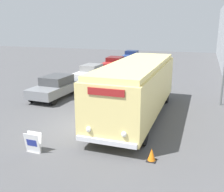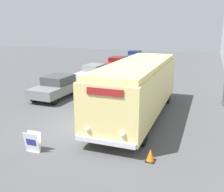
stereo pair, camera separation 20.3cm
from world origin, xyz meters
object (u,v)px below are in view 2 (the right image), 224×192
parked_car_distant (135,56)px  vintage_bus (137,87)px  parked_car_near (58,86)px  parked_car_mid (93,73)px  traffic_cone (150,155)px  sign_board (33,142)px  parked_car_far (117,63)px

parked_car_distant → vintage_bus: bearing=-79.3°
vintage_bus → parked_car_near: bearing=161.8°
parked_car_mid → traffic_cone: size_ratio=8.28×
sign_board → parked_car_mid: 13.70m
sign_board → parked_car_mid: size_ratio=0.20×
parked_car_near → parked_car_far: 12.51m
vintage_bus → traffic_cone: size_ratio=18.75×
sign_board → parked_car_distant: bearing=97.3°
parked_car_far → parked_car_distant: 8.00m
parked_car_near → traffic_cone: bearing=-37.3°
vintage_bus → parked_car_near: 6.77m
sign_board → parked_car_near: 8.36m
vintage_bus → traffic_cone: vintage_bus is taller
vintage_bus → sign_board: 6.36m
sign_board → parked_car_distant: parked_car_distant is taller
sign_board → vintage_bus: bearing=62.3°
traffic_cone → parked_car_far: bearing=112.8°
parked_car_mid → traffic_cone: (7.99, -12.39, -0.54)m
vintage_bus → parked_car_far: size_ratio=2.00×
parked_car_distant → parked_car_far: bearing=-93.8°
sign_board → parked_car_distant: size_ratio=0.19×
parked_car_near → parked_car_far: parked_car_near is taller
vintage_bus → traffic_cone: (1.80, -4.60, -1.50)m
traffic_cone → parked_car_distant: bearing=106.9°
parked_car_mid → parked_car_far: 6.82m
parked_car_distant → traffic_cone: 28.44m
vintage_bus → parked_car_near: (-6.37, 2.09, -0.95)m
parked_car_far → traffic_cone: parked_car_far is taller
parked_car_near → traffic_cone: 10.57m
parked_car_far → sign_board: bearing=-84.3°
parked_car_near → parked_car_mid: (0.17, 5.70, -0.01)m
sign_board → traffic_cone: sign_board is taller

